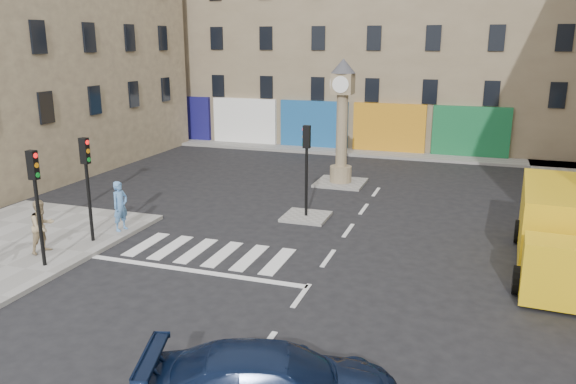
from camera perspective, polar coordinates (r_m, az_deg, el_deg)
The scene contains 13 objects.
ground at distance 15.43m, azimuth 0.23°, elevation -12.01°, with size 120.00×120.00×0.00m, color black.
sidewalk_far at distance 36.86m, azimuth 5.33°, elevation 4.16°, with size 32.00×2.40×0.15m, color gray.
island_near at distance 23.04m, azimuth 1.84°, elevation -2.51°, with size 1.80×1.80×0.12m, color gray.
island_far at distance 28.62m, azimuth 5.35°, elevation 0.94°, with size 2.40×2.40×0.12m, color gray.
building_far at distance 41.89m, azimuth 7.57°, elevation 16.99°, with size 32.00×10.00×17.00m, color #89785B.
building_left at distance 34.24m, azimuth -25.12°, elevation 14.52°, with size 8.00×20.00×15.00m, color tan.
traffic_light_left_near at distance 18.83m, azimuth -24.25°, elevation 0.20°, with size 0.28×0.22×3.70m.
traffic_light_left_far at distance 20.59m, azimuth -19.78°, elevation 1.83°, with size 0.28×0.22×3.70m.
traffic_light_island at distance 22.41m, azimuth 1.90°, elevation 3.67°, with size 0.28×0.22×3.70m.
clock_pillar at distance 27.97m, azimuth 5.53°, elevation 7.88°, with size 1.20×1.20×6.10m.
yellow_van at distance 19.77m, azimuth 25.56°, elevation -3.47°, with size 2.64×6.96×2.49m.
pedestrian_blue at distance 21.80m, azimuth -16.68°, elevation -1.36°, with size 0.69×0.45×1.88m, color #5588C3.
pedestrian_tan at distance 20.43m, azimuth -23.70°, elevation -3.21°, with size 0.88×0.69×1.82m, color tan.
Camera 1 is at (4.36, -13.02, 7.03)m, focal length 35.00 mm.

